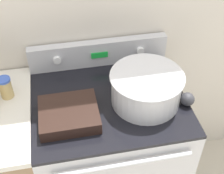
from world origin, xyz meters
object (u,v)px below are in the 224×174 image
object	(u,v)px
spice_jar_blue_cap	(6,88)
mixing_bowl	(146,87)
ladle	(186,98)
casserole_dish	(69,114)

from	to	relation	value
spice_jar_blue_cap	mixing_bowl	bearing A→B (deg)	-12.96
ladle	spice_jar_blue_cap	bearing A→B (deg)	166.70
mixing_bowl	ladle	distance (m)	0.20
casserole_dish	spice_jar_blue_cap	xyz separation A→B (m)	(-0.28, 0.20, 0.03)
mixing_bowl	casserole_dish	world-z (taller)	mixing_bowl
casserole_dish	ladle	distance (m)	0.56
casserole_dish	ladle	bearing A→B (deg)	-0.15
mixing_bowl	casserole_dish	xyz separation A→B (m)	(-0.37, -0.05, -0.06)
mixing_bowl	ladle	bearing A→B (deg)	-14.45
ladle	spice_jar_blue_cap	xyz separation A→B (m)	(-0.84, 0.20, 0.04)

